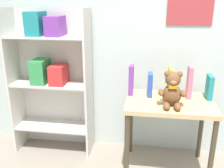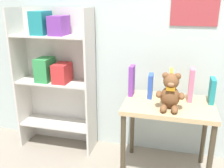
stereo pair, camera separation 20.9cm
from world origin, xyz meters
The scene contains 9 objects.
wall_back centered at (0.00, 1.46, 1.25)m, with size 4.80×0.07×2.50m.
bookshelf_side centered at (-1.01, 1.30, 0.78)m, with size 0.73×0.28×1.35m.
display_table centered at (0.06, 1.10, 0.54)m, with size 0.70×0.49×0.64m.
teddy_bear centered at (0.07, 1.00, 0.76)m, with size 0.21×0.19×0.28m.
book_standing_purple centered at (-0.26, 1.21, 0.76)m, with size 0.04×0.11×0.26m, color purple.
book_standing_blue centered at (-0.10, 1.20, 0.73)m, with size 0.04×0.12×0.20m, color #2D51B7.
book_standing_yellow centered at (0.06, 1.20, 0.76)m, with size 0.03×0.15×0.25m, color gold.
book_standing_pink centered at (0.22, 1.21, 0.77)m, with size 0.04×0.12×0.27m, color #D17093.
book_standing_teal centered at (0.38, 1.20, 0.73)m, with size 0.04×0.14×0.20m, color teal.
Camera 2 is at (0.08, -0.78, 1.40)m, focal length 40.00 mm.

